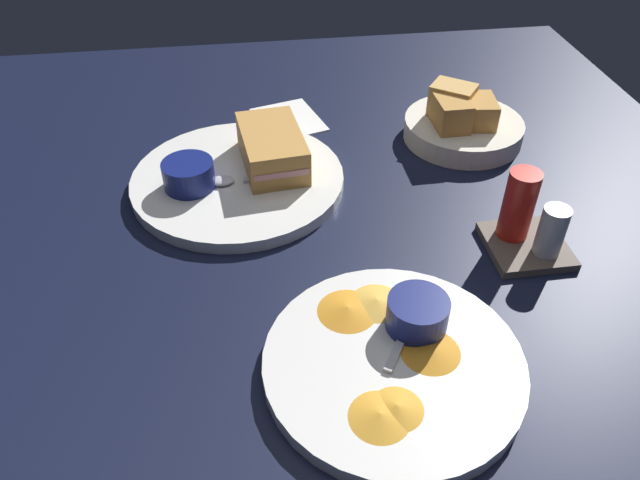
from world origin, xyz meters
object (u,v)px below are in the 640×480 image
(plate_sandwich_main, at_px, (238,180))
(plate_chips_companion, at_px, (393,364))
(spoon_by_dark_ramekin, at_px, (232,180))
(sandwich_half_near, at_px, (272,148))
(ramekin_light_gravy, at_px, (417,313))
(condiment_caddy, at_px, (528,224))
(spoon_by_gravy_ramekin, at_px, (411,318))
(ramekin_dark_sauce, at_px, (188,174))
(bread_basket_rear, at_px, (462,124))

(plate_sandwich_main, distance_m, plate_chips_companion, 0.35)
(plate_sandwich_main, bearing_deg, spoon_by_dark_ramekin, -24.30)
(plate_sandwich_main, relative_size, sandwich_half_near, 1.99)
(ramekin_light_gravy, bearing_deg, condiment_caddy, 125.69)
(ramekin_light_gravy, xyz_separation_m, spoon_by_gravy_ramekin, (-0.01, -0.00, -0.01))
(spoon_by_gravy_ramekin, bearing_deg, sandwich_half_near, -159.82)
(ramekin_dark_sauce, xyz_separation_m, spoon_by_dark_ramekin, (-0.00, 0.05, -0.02))
(spoon_by_dark_ramekin, bearing_deg, plate_chips_companion, 24.34)
(bread_basket_rear, bearing_deg, spoon_by_gravy_ramekin, -25.38)
(sandwich_half_near, distance_m, plate_chips_companion, 0.36)
(ramekin_light_gravy, relative_size, condiment_caddy, 0.63)
(ramekin_dark_sauce, height_order, spoon_by_dark_ramekin, ramekin_dark_sauce)
(plate_chips_companion, bearing_deg, sandwich_half_near, -166.36)
(condiment_caddy, bearing_deg, spoon_by_gravy_ramekin, -56.43)
(sandwich_half_near, bearing_deg, ramekin_dark_sauce, -70.81)
(sandwich_half_near, bearing_deg, plate_chips_companion, 13.64)
(plate_sandwich_main, relative_size, bread_basket_rear, 1.62)
(sandwich_half_near, relative_size, plate_chips_companion, 0.57)
(condiment_caddy, bearing_deg, spoon_by_dark_ramekin, -115.40)
(sandwich_half_near, bearing_deg, spoon_by_dark_ramekin, -55.86)
(ramekin_dark_sauce, relative_size, spoon_by_gravy_ramekin, 0.71)
(sandwich_half_near, bearing_deg, bread_basket_rear, 100.70)
(ramekin_dark_sauce, height_order, ramekin_light_gravy, ramekin_dark_sauce)
(bread_basket_rear, height_order, condiment_caddy, condiment_caddy)
(sandwich_half_near, xyz_separation_m, spoon_by_dark_ramekin, (0.04, -0.06, -0.02))
(sandwich_half_near, relative_size, spoon_by_dark_ramekin, 1.41)
(sandwich_half_near, height_order, bread_basket_rear, bread_basket_rear)
(plate_sandwich_main, relative_size, ramekin_dark_sauce, 4.27)
(spoon_by_dark_ramekin, height_order, bread_basket_rear, bread_basket_rear)
(ramekin_dark_sauce, bearing_deg, spoon_by_gravy_ramekin, 39.71)
(ramekin_dark_sauce, relative_size, ramekin_light_gravy, 1.08)
(spoon_by_gravy_ramekin, bearing_deg, spoon_by_dark_ramekin, -147.82)
(sandwich_half_near, distance_m, spoon_by_dark_ramekin, 0.07)
(ramekin_light_gravy, height_order, bread_basket_rear, bread_basket_rear)
(ramekin_light_gravy, relative_size, bread_basket_rear, 0.35)
(ramekin_dark_sauce, bearing_deg, condiment_caddy, 67.78)
(sandwich_half_near, relative_size, condiment_caddy, 1.47)
(condiment_caddy, bearing_deg, ramekin_dark_sauce, -112.22)
(spoon_by_dark_ramekin, xyz_separation_m, condiment_caddy, (0.16, 0.33, 0.01))
(sandwich_half_near, height_order, spoon_by_dark_ramekin, sandwich_half_near)
(spoon_by_dark_ramekin, distance_m, spoon_by_gravy_ramekin, 0.31)
(ramekin_light_gravy, bearing_deg, spoon_by_dark_ramekin, -147.94)
(plate_chips_companion, bearing_deg, plate_sandwich_main, -157.83)
(ramekin_light_gravy, bearing_deg, bread_basket_rear, 155.46)
(spoon_by_dark_ramekin, relative_size, condiment_caddy, 1.04)
(sandwich_half_near, xyz_separation_m, condiment_caddy, (0.19, 0.27, -0.01))
(spoon_by_dark_ramekin, distance_m, condiment_caddy, 0.37)
(sandwich_half_near, distance_m, ramekin_dark_sauce, 0.12)
(spoon_by_dark_ramekin, bearing_deg, bread_basket_rear, 105.10)
(plate_chips_companion, bearing_deg, spoon_by_dark_ramekin, -155.66)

